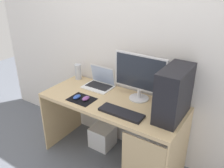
{
  "coord_description": "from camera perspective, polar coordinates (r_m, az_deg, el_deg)",
  "views": [
    {
      "loc": [
        1.14,
        -1.73,
        1.9
      ],
      "look_at": [
        0.0,
        0.0,
        0.92
      ],
      "focal_mm": 38.19,
      "sensor_mm": 36.0,
      "label": 1
    }
  ],
  "objects": [
    {
      "name": "keyboard",
      "position": [
        2.16,
        2.21,
        -6.87
      ],
      "size": [
        0.42,
        0.14,
        0.02
      ],
      "primitive_type": "cube",
      "color": "black",
      "rests_on": "desk"
    },
    {
      "name": "subwoofer",
      "position": [
        2.91,
        -2.27,
        -12.41
      ],
      "size": [
        0.25,
        0.25,
        0.25
      ],
      "primitive_type": "cube",
      "color": "white",
      "rests_on": "ground_plane"
    },
    {
      "name": "speaker",
      "position": [
        2.85,
        -8.11,
        2.92
      ],
      "size": [
        0.08,
        0.08,
        0.18
      ],
      "primitive_type": "cylinder",
      "color": "#B7BCC6",
      "rests_on": "desk"
    },
    {
      "name": "ground_plane",
      "position": [
        2.81,
        0.0,
        -17.26
      ],
      "size": [
        8.0,
        8.0,
        0.0
      ],
      "primitive_type": "plane",
      "color": "slate"
    },
    {
      "name": "mousepad",
      "position": [
        2.41,
        -7.26,
        -3.64
      ],
      "size": [
        0.26,
        0.2,
        0.0
      ],
      "primitive_type": "cube",
      "color": "black",
      "rests_on": "desk"
    },
    {
      "name": "laptop",
      "position": [
        2.65,
        -2.97,
        0.32
      ],
      "size": [
        0.32,
        0.24,
        0.23
      ],
      "color": "white",
      "rests_on": "desk"
    },
    {
      "name": "wall_back",
      "position": [
        2.45,
        4.63,
        10.97
      ],
      "size": [
        4.0,
        0.05,
        2.6
      ],
      "color": "silver",
      "rests_on": "ground_plane"
    },
    {
      "name": "desk",
      "position": [
        2.44,
        0.23,
        -7.22
      ],
      "size": [
        1.45,
        0.62,
        0.74
      ],
      "color": "tan",
      "rests_on": "ground_plane"
    },
    {
      "name": "pc_tower",
      "position": [
        2.08,
        14.62,
        -2.19
      ],
      "size": [
        0.2,
        0.44,
        0.46
      ],
      "primitive_type": "cube",
      "color": "black",
      "rests_on": "desk"
    },
    {
      "name": "mouse_right",
      "position": [
        2.42,
        -8.42,
        -3.05
      ],
      "size": [
        0.06,
        0.1,
        0.03
      ],
      "primitive_type": "ellipsoid",
      "color": "#2D51B2",
      "rests_on": "mousepad"
    },
    {
      "name": "monitor",
      "position": [
        2.31,
        6.63,
        1.89
      ],
      "size": [
        0.54,
        0.2,
        0.47
      ],
      "color": "silver",
      "rests_on": "desk"
    },
    {
      "name": "mouse_left",
      "position": [
        2.38,
        -6.3,
        -3.43
      ],
      "size": [
        0.06,
        0.1,
        0.03
      ],
      "primitive_type": "ellipsoid",
      "color": "#8C4C99",
      "rests_on": "mousepad"
    }
  ]
}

